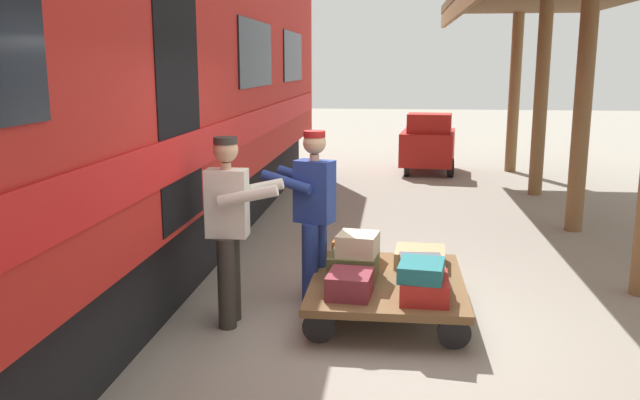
{
  "coord_description": "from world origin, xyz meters",
  "views": [
    {
      "loc": [
        0.02,
        5.49,
        2.32
      ],
      "look_at": [
        0.66,
        -0.18,
        1.15
      ],
      "focal_mm": 37.33,
      "sensor_mm": 36.0,
      "label": 1
    }
  ],
  "objects_px": {
    "suitcase_red_plastic": "(424,287)",
    "suitcase_burgundy_valise": "(350,284)",
    "baggage_tug": "(428,144)",
    "suitcase_cream_canvas": "(358,244)",
    "suitcase_slate_roller": "(422,270)",
    "suitcase_tan_vintage": "(420,257)",
    "porter_by_door": "(230,225)",
    "porter_in_overalls": "(313,211)",
    "suitcase_olive_duffel": "(353,266)",
    "suitcase_teal_softside": "(421,270)",
    "suitcase_orange_carryall": "(356,250)",
    "luggage_cart": "(387,284)",
    "train_car": "(12,95)"
  },
  "relations": [
    {
      "from": "suitcase_red_plastic",
      "to": "suitcase_burgundy_valise",
      "type": "bearing_deg",
      "value": 0.0
    },
    {
      "from": "suitcase_red_plastic",
      "to": "baggage_tug",
      "type": "relative_size",
      "value": 0.3
    },
    {
      "from": "suitcase_cream_canvas",
      "to": "baggage_tug",
      "type": "distance_m",
      "value": 8.6
    },
    {
      "from": "suitcase_slate_roller",
      "to": "suitcase_burgundy_valise",
      "type": "height_order",
      "value": "suitcase_burgundy_valise"
    },
    {
      "from": "suitcase_tan_vintage",
      "to": "suitcase_burgundy_valise",
      "type": "relative_size",
      "value": 1.1
    },
    {
      "from": "suitcase_tan_vintage",
      "to": "porter_by_door",
      "type": "relative_size",
      "value": 0.29
    },
    {
      "from": "suitcase_red_plastic",
      "to": "suitcase_slate_roller",
      "type": "height_order",
      "value": "suitcase_red_plastic"
    },
    {
      "from": "suitcase_red_plastic",
      "to": "porter_in_overalls",
      "type": "bearing_deg",
      "value": -35.47
    },
    {
      "from": "suitcase_olive_duffel",
      "to": "suitcase_teal_softside",
      "type": "relative_size",
      "value": 0.96
    },
    {
      "from": "suitcase_orange_carryall",
      "to": "porter_in_overalls",
      "type": "relative_size",
      "value": 0.28
    },
    {
      "from": "luggage_cart",
      "to": "porter_in_overalls",
      "type": "height_order",
      "value": "porter_in_overalls"
    },
    {
      "from": "suitcase_tan_vintage",
      "to": "suitcase_cream_canvas",
      "type": "xyz_separation_m",
      "value": [
        0.6,
        0.5,
        0.25
      ]
    },
    {
      "from": "train_car",
      "to": "porter_in_overalls",
      "type": "xyz_separation_m",
      "value": [
        -2.54,
        -0.74,
        -1.14
      ]
    },
    {
      "from": "suitcase_red_plastic",
      "to": "suitcase_slate_roller",
      "type": "relative_size",
      "value": 0.92
    },
    {
      "from": "suitcase_cream_canvas",
      "to": "suitcase_tan_vintage",
      "type": "bearing_deg",
      "value": -139.84
    },
    {
      "from": "suitcase_olive_duffel",
      "to": "suitcase_burgundy_valise",
      "type": "distance_m",
      "value": 0.49
    },
    {
      "from": "train_car",
      "to": "porter_by_door",
      "type": "bearing_deg",
      "value": -176.85
    },
    {
      "from": "train_car",
      "to": "suitcase_teal_softside",
      "type": "height_order",
      "value": "train_car"
    },
    {
      "from": "suitcase_teal_softside",
      "to": "porter_by_door",
      "type": "relative_size",
      "value": 0.27
    },
    {
      "from": "suitcase_tan_vintage",
      "to": "suitcase_burgundy_valise",
      "type": "height_order",
      "value": "suitcase_burgundy_valise"
    },
    {
      "from": "suitcase_red_plastic",
      "to": "suitcase_cream_canvas",
      "type": "height_order",
      "value": "suitcase_cream_canvas"
    },
    {
      "from": "luggage_cart",
      "to": "suitcase_red_plastic",
      "type": "bearing_deg",
      "value": 122.87
    },
    {
      "from": "train_car",
      "to": "suitcase_red_plastic",
      "type": "distance_m",
      "value": 3.94
    },
    {
      "from": "luggage_cart",
      "to": "suitcase_tan_vintage",
      "type": "xyz_separation_m",
      "value": [
        -0.32,
        -0.49,
        0.13
      ]
    },
    {
      "from": "train_car",
      "to": "porter_by_door",
      "type": "xyz_separation_m",
      "value": [
        -1.88,
        -0.1,
        -1.14
      ]
    },
    {
      "from": "luggage_cart",
      "to": "suitcase_burgundy_valise",
      "type": "height_order",
      "value": "suitcase_burgundy_valise"
    },
    {
      "from": "suitcase_orange_carryall",
      "to": "suitcase_burgundy_valise",
      "type": "height_order",
      "value": "suitcase_orange_carryall"
    },
    {
      "from": "porter_by_door",
      "to": "train_car",
      "type": "bearing_deg",
      "value": 3.15
    },
    {
      "from": "suitcase_tan_vintage",
      "to": "suitcase_cream_canvas",
      "type": "relative_size",
      "value": 1.34
    },
    {
      "from": "suitcase_slate_roller",
      "to": "porter_in_overalls",
      "type": "bearing_deg",
      "value": -13.76
    },
    {
      "from": "suitcase_olive_duffel",
      "to": "suitcase_orange_carryall",
      "type": "bearing_deg",
      "value": -90.0
    },
    {
      "from": "suitcase_olive_duffel",
      "to": "suitcase_teal_softside",
      "type": "xyz_separation_m",
      "value": [
        -0.61,
        0.53,
        0.15
      ]
    },
    {
      "from": "suitcase_cream_canvas",
      "to": "porter_by_door",
      "type": "distance_m",
      "value": 1.2
    },
    {
      "from": "luggage_cart",
      "to": "suitcase_red_plastic",
      "type": "xyz_separation_m",
      "value": [
        -0.32,
        0.49,
        0.15
      ]
    },
    {
      "from": "suitcase_red_plastic",
      "to": "suitcase_tan_vintage",
      "type": "xyz_separation_m",
      "value": [
        0.0,
        -0.98,
        -0.02
      ]
    },
    {
      "from": "baggage_tug",
      "to": "suitcase_cream_canvas",
      "type": "bearing_deg",
      "value": 83.0
    },
    {
      "from": "suitcase_cream_canvas",
      "to": "porter_in_overalls",
      "type": "bearing_deg",
      "value": -30.61
    },
    {
      "from": "suitcase_orange_carryall",
      "to": "porter_in_overalls",
      "type": "xyz_separation_m",
      "value": [
        0.42,
        0.23,
        0.44
      ]
    },
    {
      "from": "porter_by_door",
      "to": "suitcase_cream_canvas",
      "type": "bearing_deg",
      "value": -161.79
    },
    {
      "from": "suitcase_orange_carryall",
      "to": "suitcase_teal_softside",
      "type": "xyz_separation_m",
      "value": [
        -0.61,
        1.02,
        0.13
      ]
    },
    {
      "from": "suitcase_slate_roller",
      "to": "suitcase_olive_duffel",
      "type": "bearing_deg",
      "value": 0.0
    },
    {
      "from": "porter_by_door",
      "to": "suitcase_slate_roller",
      "type": "bearing_deg",
      "value": -167.53
    },
    {
      "from": "suitcase_teal_softside",
      "to": "suitcase_cream_canvas",
      "type": "bearing_deg",
      "value": -42.44
    },
    {
      "from": "baggage_tug",
      "to": "suitcase_teal_softside",
      "type": "bearing_deg",
      "value": 86.97
    },
    {
      "from": "suitcase_slate_roller",
      "to": "suitcase_teal_softside",
      "type": "xyz_separation_m",
      "value": [
        0.03,
        0.53,
        0.17
      ]
    },
    {
      "from": "suitcase_teal_softside",
      "to": "suitcase_tan_vintage",
      "type": "bearing_deg",
      "value": -91.6
    },
    {
      "from": "train_car",
      "to": "suitcase_cream_canvas",
      "type": "relative_size",
      "value": 50.08
    },
    {
      "from": "suitcase_olive_duffel",
      "to": "porter_in_overalls",
      "type": "xyz_separation_m",
      "value": [
        0.42,
        -0.26,
        0.46
      ]
    },
    {
      "from": "suitcase_burgundy_valise",
      "to": "suitcase_red_plastic",
      "type": "bearing_deg",
      "value": 180.0
    },
    {
      "from": "luggage_cart",
      "to": "porter_by_door",
      "type": "bearing_deg",
      "value": 15.19
    }
  ]
}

